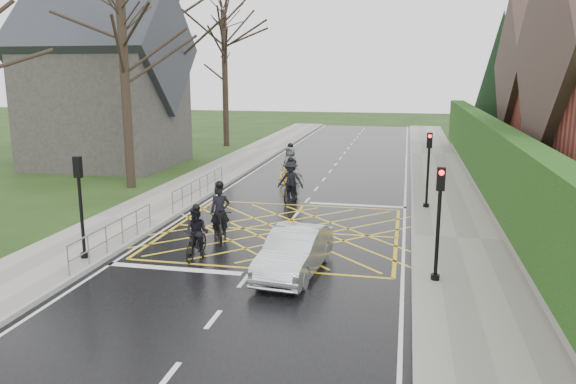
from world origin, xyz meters
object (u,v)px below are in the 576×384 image
at_px(cyclist_mid, 290,185).
at_px(cyclist_back, 197,238).
at_px(cyclist_rear, 220,220).
at_px(car, 294,252).
at_px(cyclist_lead, 290,169).
at_px(cyclist_front, 293,184).

bearing_deg(cyclist_mid, cyclist_back, -97.20).
bearing_deg(cyclist_back, cyclist_rear, 89.01).
distance_m(cyclist_mid, car, 9.14).
distance_m(cyclist_back, cyclist_mid, 8.29).
bearing_deg(cyclist_lead, cyclist_mid, -61.92).
height_order(cyclist_mid, car, cyclist_mid).
relative_size(cyclist_lead, car, 0.57).
distance_m(cyclist_mid, cyclist_front, 0.47).
relative_size(cyclist_front, cyclist_lead, 0.83).
bearing_deg(car, cyclist_rear, 144.09).
bearing_deg(car, cyclist_mid, 107.97).
height_order(cyclist_rear, cyclist_front, cyclist_rear).
bearing_deg(cyclist_lead, cyclist_back, -75.57).
bearing_deg(cyclist_back, car, -12.82).
height_order(cyclist_front, cyclist_lead, cyclist_lead).
height_order(cyclist_front, car, cyclist_front).
bearing_deg(cyclist_front, cyclist_lead, 82.16).
bearing_deg(cyclist_lead, cyclist_rear, -75.72).
bearing_deg(car, cyclist_back, 172.63).
distance_m(cyclist_rear, cyclist_front, 6.71).
bearing_deg(cyclist_rear, cyclist_front, 56.61).
bearing_deg(cyclist_back, cyclist_front, 81.75).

